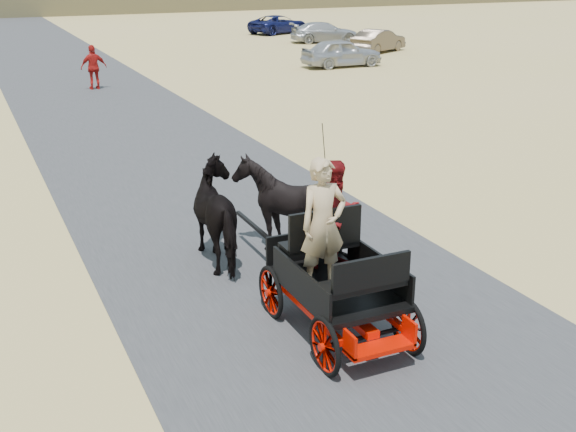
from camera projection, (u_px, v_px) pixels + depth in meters
name	position (u px, v px, depth m)	size (l,w,h in m)	color
ground	(326.00, 308.00, 10.78)	(140.00, 140.00, 0.00)	tan
road	(326.00, 308.00, 10.77)	(6.00, 140.00, 0.01)	#38383A
ridge_far	(1.00, 2.00, 63.38)	(140.00, 6.00, 2.40)	brown
carriage	(336.00, 309.00, 9.98)	(1.30, 2.40, 0.72)	black
horse_left	(224.00, 215.00, 12.16)	(0.91, 2.01, 1.70)	black
horse_right	(283.00, 206.00, 12.59)	(1.37, 1.54, 1.70)	black
driver_man	(323.00, 224.00, 9.52)	(0.66, 0.43, 1.80)	tan
passenger_woman	(337.00, 214.00, 10.22)	(0.77, 0.60, 1.58)	#660C0F
pedestrian	(94.00, 67.00, 28.20)	(1.01, 0.42, 1.73)	#A71513
car_a	(342.00, 53.00, 34.12)	(1.55, 3.85, 1.31)	#B2B2B7
car_b	(379.00, 41.00, 39.30)	(1.31, 3.75, 1.24)	brown
car_c	(325.00, 32.00, 43.82)	(1.69, 4.15, 1.21)	#B2B2B7
car_d	(279.00, 24.00, 48.92)	(2.02, 4.38, 1.22)	navy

